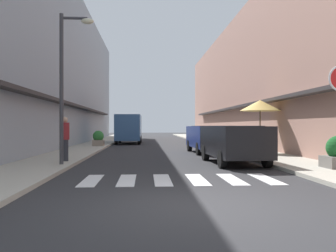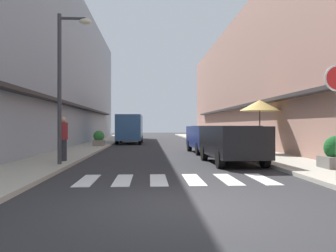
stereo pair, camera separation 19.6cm
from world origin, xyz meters
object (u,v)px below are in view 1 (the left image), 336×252
(parked_car_near, at_px, (233,140))
(planter_midblock, at_px, (250,143))
(street_lamp, at_px, (67,72))
(planter_far, at_px, (98,139))
(pedestrian_walking_near, at_px, (65,138))
(delivery_van, at_px, (129,127))
(cafe_umbrella, at_px, (260,106))
(parked_car_mid, at_px, (208,136))

(parked_car_near, height_order, planter_midblock, parked_car_near)
(parked_car_near, distance_m, street_lamp, 6.65)
(planter_far, bearing_deg, pedestrian_walking_near, -89.52)
(parked_car_near, bearing_deg, delivery_van, 105.96)
(delivery_van, distance_m, cafe_umbrella, 14.25)
(street_lamp, relative_size, cafe_umbrella, 1.99)
(planter_far, bearing_deg, delivery_van, 72.22)
(cafe_umbrella, bearing_deg, delivery_van, 120.28)
(street_lamp, bearing_deg, planter_far, 92.04)
(street_lamp, bearing_deg, parked_car_near, 8.43)
(street_lamp, bearing_deg, planter_midblock, 32.52)
(cafe_umbrella, bearing_deg, pedestrian_walking_near, -155.42)
(cafe_umbrella, bearing_deg, street_lamp, -148.35)
(delivery_van, xyz_separation_m, planter_midblock, (6.60, -12.45, -0.79))
(planter_midblock, bearing_deg, parked_car_near, -113.82)
(delivery_van, distance_m, planter_midblock, 14.11)
(delivery_van, height_order, planter_far, delivery_van)
(delivery_van, xyz_separation_m, cafe_umbrella, (7.16, -12.27, 1.08))
(pedestrian_walking_near, bearing_deg, parked_car_mid, -111.08)
(parked_car_near, xyz_separation_m, parked_car_mid, (0.00, 5.68, -0.00))
(delivery_van, bearing_deg, planter_far, -107.78)
(delivery_van, bearing_deg, pedestrian_walking_near, -95.97)
(planter_midblock, bearing_deg, parked_car_mid, 140.75)
(cafe_umbrella, bearing_deg, parked_car_near, -118.97)
(parked_car_mid, height_order, street_lamp, street_lamp)
(parked_car_near, xyz_separation_m, street_lamp, (-6.13, -0.91, 2.43))
(parked_car_near, xyz_separation_m, pedestrian_walking_near, (-6.46, 0.30, 0.09))
(street_lamp, distance_m, planter_far, 12.24)
(cafe_umbrella, xyz_separation_m, planter_midblock, (-0.57, -0.18, -1.87))
(parked_car_near, relative_size, pedestrian_walking_near, 2.67)
(parked_car_near, relative_size, planter_far, 4.41)
(parked_car_near, height_order, delivery_van, delivery_van)
(delivery_van, bearing_deg, street_lamp, -94.48)
(parked_car_near, relative_size, delivery_van, 0.83)
(parked_car_mid, relative_size, cafe_umbrella, 1.69)
(parked_car_near, height_order, cafe_umbrella, cafe_umbrella)
(delivery_van, relative_size, street_lamp, 1.03)
(planter_midblock, bearing_deg, pedestrian_walking_near, -154.97)
(planter_midblock, height_order, planter_far, planter_midblock)
(cafe_umbrella, xyz_separation_m, pedestrian_walking_near, (-8.87, -4.06, -1.47))
(planter_midblock, relative_size, planter_far, 1.07)
(parked_car_mid, bearing_deg, parked_car_near, -90.00)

